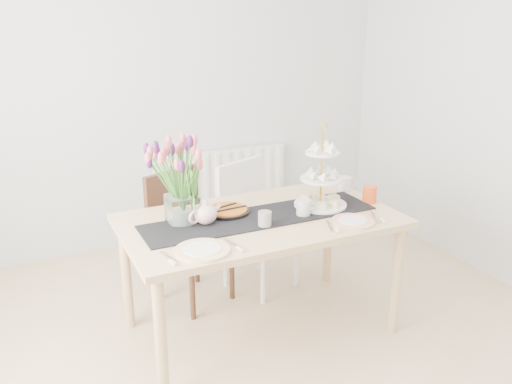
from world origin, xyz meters
name	(u,v)px	position (x,y,z in m)	size (l,w,h in m)	color
room_shell	(298,153)	(0.00, 0.00, 1.30)	(4.50, 4.50, 4.50)	tan
radiator	(221,184)	(0.50, 2.19, 0.45)	(1.20, 0.08, 0.60)	white
dining_table	(260,230)	(0.12, 0.62, 0.67)	(1.60, 0.90, 0.75)	tan
chair_brown	(185,227)	(-0.16, 1.22, 0.52)	(0.57, 0.57, 0.89)	#351E13
chair_white	(252,215)	(0.34, 1.21, 0.52)	(0.58, 0.58, 0.90)	white
table_runner	(260,217)	(0.12, 0.62, 0.75)	(1.40, 0.35, 0.01)	black
tulip_vase	(180,167)	(-0.32, 0.73, 1.08)	(0.61, 0.61, 0.52)	silver
cake_stand	(321,186)	(0.53, 0.62, 0.89)	(0.32, 0.32, 0.47)	gold
teapot	(205,214)	(-0.21, 0.65, 0.82)	(0.21, 0.17, 0.14)	white
cream_jug	(345,183)	(0.85, 0.84, 0.80)	(0.09, 0.09, 0.09)	silver
tart_tin	(227,211)	(-0.04, 0.76, 0.77)	(0.27, 0.27, 0.03)	black
mug_grey	(265,219)	(0.08, 0.48, 0.79)	(0.08, 0.08, 0.09)	gray
mug_white	(303,208)	(0.36, 0.54, 0.80)	(0.08, 0.08, 0.10)	silver
mug_orange	(370,194)	(0.86, 0.56, 0.80)	(0.09, 0.09, 0.10)	#E64B19
plate_left	(202,250)	(-0.35, 0.32, 0.76)	(0.28, 0.28, 0.01)	white
plate_right	(353,221)	(0.56, 0.32, 0.76)	(0.24, 0.24, 0.01)	white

